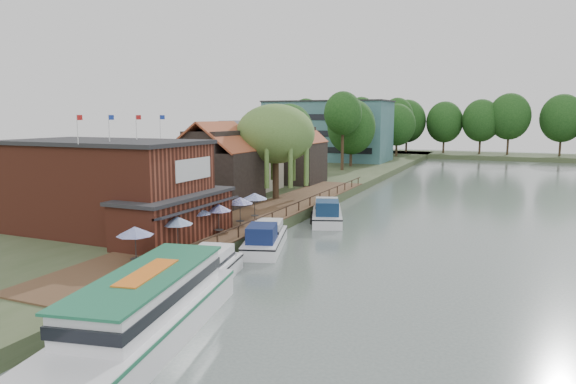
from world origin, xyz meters
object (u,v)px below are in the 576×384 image
at_px(umbrella_2, 198,222).
at_px(cruiser_0, 202,267).
at_px(umbrella_4, 240,211).
at_px(umbrella_0, 136,246).
at_px(cottage_c, 295,152).
at_px(umbrella_3, 219,219).
at_px(willow, 276,152).
at_px(umbrella_1, 178,234).
at_px(hotel_block, 328,130).
at_px(cottage_a, 216,163).
at_px(umbrella_5, 255,206).
at_px(pub, 126,187).
at_px(cottage_b, 238,156).
at_px(cruiser_2, 327,210).
at_px(tour_boat, 141,310).
at_px(cruiser_1, 265,235).
at_px(swan, 175,322).

relative_size(umbrella_2, cruiser_0, 0.25).
bearing_deg(umbrella_4, umbrella_0, -91.64).
xyz_separation_m(cottage_c, umbrella_3, (6.88, -31.76, -2.96)).
relative_size(willow, umbrella_1, 4.39).
distance_m(hotel_block, umbrella_3, 70.52).
xyz_separation_m(cottage_a, umbrella_5, (7.80, -6.58, -2.96)).
distance_m(cottage_a, umbrella_0, 23.15).
bearing_deg(cottage_c, pub, -90.00).
bearing_deg(umbrella_2, cruiser_0, -55.45).
distance_m(cottage_b, cruiser_2, 18.48).
bearing_deg(cottage_a, umbrella_5, -40.14).
bearing_deg(cottage_b, umbrella_1, -68.81).
height_order(willow, umbrella_1, willow).
distance_m(willow, tour_boat, 35.08).
height_order(hotel_block, cottage_c, hotel_block).
bearing_deg(umbrella_4, willow, 102.98).
distance_m(hotel_block, umbrella_2, 71.95).
relative_size(hotel_block, cruiser_2, 2.65).
distance_m(umbrella_0, tour_boat, 9.14).
bearing_deg(umbrella_2, umbrella_5, 84.77).
bearing_deg(cruiser_1, tour_boat, -99.97).
relative_size(willow, cruiser_2, 1.09).
height_order(cruiser_1, swan, cruiser_1).
relative_size(cottage_c, cruiser_2, 0.89).
relative_size(cottage_a, cottage_c, 1.01).
xyz_separation_m(umbrella_0, swan, (6.16, -4.65, -2.07)).
xyz_separation_m(hotel_block, umbrella_3, (14.88, -68.76, -4.86)).
xyz_separation_m(hotel_block, willow, (11.50, -51.00, -0.94)).
distance_m(cruiser_0, tour_boat, 8.06).
bearing_deg(umbrella_3, umbrella_5, 90.71).
height_order(umbrella_2, umbrella_3, same).
height_order(umbrella_1, cruiser_2, umbrella_1).
height_order(hotel_block, umbrella_1, hotel_block).
bearing_deg(umbrella_0, pub, 133.55).
bearing_deg(umbrella_5, pub, -128.94).
height_order(cottage_a, umbrella_2, cottage_a).
distance_m(umbrella_1, cruiser_1, 7.54).
relative_size(cruiser_1, cruiser_2, 0.96).
relative_size(pub, umbrella_5, 8.42).
bearing_deg(umbrella_2, cruiser_1, 36.44).
bearing_deg(cruiser_1, cottage_c, 91.11).
bearing_deg(tour_boat, willow, 93.43).
xyz_separation_m(pub, umbrella_0, (6.40, -6.74, -2.36)).
bearing_deg(tour_boat, umbrella_2, 102.51).
bearing_deg(umbrella_0, tour_boat, -48.98).
bearing_deg(pub, cottage_b, 99.09).
bearing_deg(cruiser_1, cruiser_0, -105.28).
distance_m(pub, umbrella_1, 7.90).
relative_size(cruiser_0, tour_boat, 0.66).
bearing_deg(pub, umbrella_4, 40.78).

